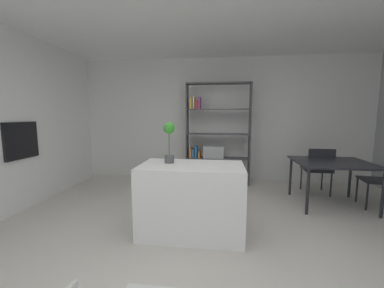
{
  "coord_description": "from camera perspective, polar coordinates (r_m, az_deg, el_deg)",
  "views": [
    {
      "loc": [
        0.21,
        -2.57,
        1.49
      ],
      "look_at": [
        -0.19,
        0.66,
        1.08
      ],
      "focal_mm": 21.66,
      "sensor_mm": 36.0,
      "label": 1
    }
  ],
  "objects": [
    {
      "name": "potted_plant_on_island",
      "position": [
        2.94,
        -5.68,
        1.49
      ],
      "size": [
        0.15,
        0.15,
        0.52
      ],
      "color": "#4C4C51",
      "rests_on": "kitchen_island"
    },
    {
      "name": "ground_plane",
      "position": [
        2.98,
        2.19,
        -22.85
      ],
      "size": [
        9.74,
        9.74,
        0.0
      ],
      "primitive_type": "plane",
      "color": "beige"
    },
    {
      "name": "dining_chair_far",
      "position": [
        4.93,
        28.71,
        -4.95
      ],
      "size": [
        0.46,
        0.45,
        0.89
      ],
      "rotation": [
        0.0,
        0.0,
        3.13
      ],
      "color": "#232328",
      "rests_on": "ground_plane"
    },
    {
      "name": "built_in_oven",
      "position": [
        4.41,
        -36.48,
        0.74
      ],
      "size": [
        0.06,
        0.6,
        0.57
      ],
      "color": "black",
      "rests_on": "ground_plane"
    },
    {
      "name": "dining_table",
      "position": [
        4.44,
        31.27,
        -4.56
      ],
      "size": [
        1.15,
        0.99,
        0.74
      ],
      "color": "#232328",
      "rests_on": "ground_plane"
    },
    {
      "name": "back_partition",
      "position": [
        5.38,
        4.81,
        5.95
      ],
      "size": [
        7.07,
        0.06,
        2.76
      ],
      "primitive_type": "cube",
      "color": "silver",
      "rests_on": "ground_plane"
    },
    {
      "name": "kitchen_island",
      "position": [
        2.98,
        -0.1,
        -13.43
      ],
      "size": [
        1.27,
        0.71,
        0.88
      ],
      "primitive_type": "cube",
      "color": "white",
      "rests_on": "ground_plane"
    },
    {
      "name": "open_bookshelf",
      "position": [
        5.05,
        5.07,
        1.13
      ],
      "size": [
        1.37,
        0.34,
        2.16
      ],
      "color": "#4C4C51",
      "rests_on": "ground_plane"
    }
  ]
}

